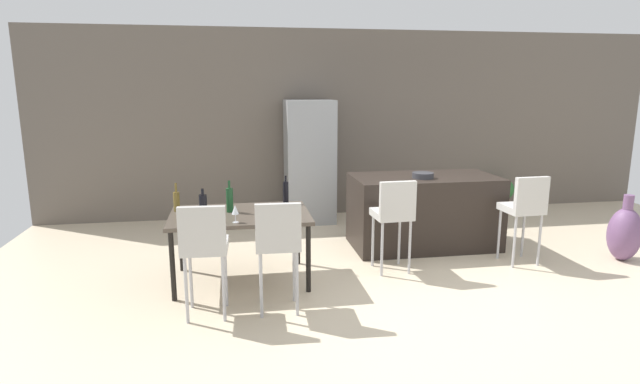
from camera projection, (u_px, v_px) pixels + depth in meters
ground_plane at (423, 276)px, 5.58m from camera, size 10.00×10.00×0.00m
back_wall at (359, 123)px, 8.16m from camera, size 10.00×0.12×2.90m
kitchen_island at (423, 211)px, 6.54m from camera, size 1.83×0.93×0.92m
bar_chair_left at (394, 211)px, 5.56m from camera, size 0.42×0.42×1.05m
bar_chair_middle at (525, 206)px, 5.82m from camera, size 0.41×0.41×1.05m
dining_table at (240, 219)px, 5.31m from camera, size 1.44×0.95×0.74m
dining_chair_near at (204, 243)px, 4.44m from camera, size 0.42×0.42×1.05m
dining_chair_far at (278, 239)px, 4.55m from camera, size 0.41×0.41×1.05m
wine_bottle_left at (177, 201)px, 5.36m from camera, size 0.07×0.07×0.30m
wine_bottle_near at (230, 200)px, 5.33m from camera, size 0.07×0.07×0.34m
wine_bottle_end at (286, 192)px, 5.74m from camera, size 0.06×0.06×0.31m
wine_bottle_inner at (203, 207)px, 5.00m from camera, size 0.08×0.08×0.32m
wine_glass_middle at (235, 210)px, 4.92m from camera, size 0.07×0.07×0.17m
wine_glass_right at (193, 213)px, 4.80m from camera, size 0.07×0.07×0.17m
wine_glass_far at (270, 207)px, 5.04m from camera, size 0.07×0.07×0.17m
refrigerator at (309, 161)px, 7.70m from camera, size 0.72×0.68×1.84m
fruit_bowl at (423, 175)px, 6.30m from camera, size 0.26×0.26×0.07m
floor_vase at (624, 233)px, 6.02m from camera, size 0.38×0.38×0.79m
potted_plant at (502, 193)px, 8.34m from camera, size 0.36×0.36×0.56m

